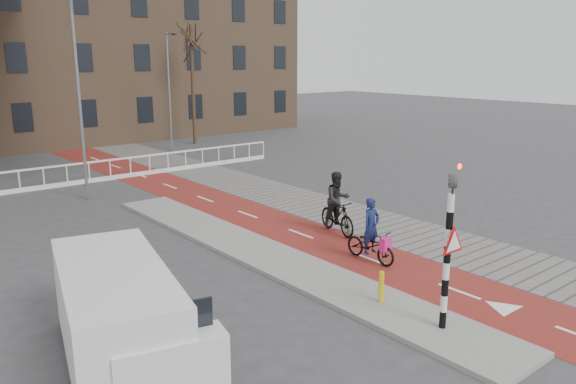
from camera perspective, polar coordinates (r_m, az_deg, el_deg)
ground at (r=14.11m, az=10.10°, el=-10.23°), size 120.00×120.00×0.00m
bike_lane at (r=22.29m, az=-7.10°, el=-1.20°), size 2.50×60.00×0.01m
sidewalk at (r=23.84m, az=-1.42°, el=-0.12°), size 3.00×60.00×0.01m
curb_island at (r=16.35m, az=-2.28°, el=-6.42°), size 1.80×16.00×0.12m
traffic_signal at (r=11.82m, az=16.04°, el=-4.99°), size 0.80×0.80×3.68m
bollard at (r=13.28m, az=9.45°, el=-9.48°), size 0.12×0.12×0.74m
cyclist_near at (r=16.01m, az=8.42°, el=-4.88°), size 0.62×1.73×1.82m
cyclist_far at (r=18.29m, az=5.02°, el=-1.66°), size 1.00×1.99×2.05m
van at (r=11.03m, az=-17.04°, el=-11.85°), size 2.82×4.80×1.94m
tree_right at (r=37.76m, az=-9.65°, el=10.63°), size 0.23×0.23×7.66m
streetlight_near at (r=23.52m, az=-20.44°, el=8.87°), size 0.12×0.12×8.13m
streetlight_right at (r=35.22m, az=-11.97°, el=9.84°), size 0.12×0.12×7.07m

